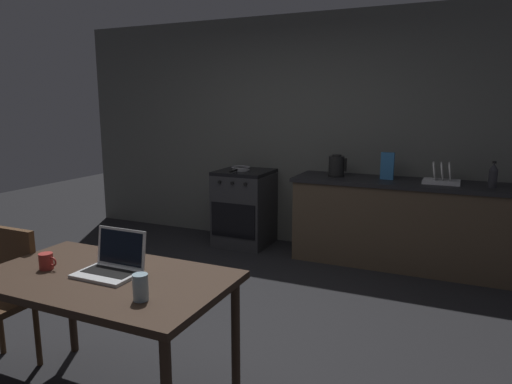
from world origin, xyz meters
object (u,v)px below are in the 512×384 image
(bottle, at_px, (493,175))
(chair, at_px, (1,291))
(stove_oven, at_px, (245,207))
(electric_kettle, at_px, (336,166))
(coffee_mug, at_px, (46,261))
(cereal_box, at_px, (387,166))
(dish_rack, at_px, (442,178))
(laptop, at_px, (111,265))
(frying_pan, at_px, (240,168))
(drinking_glass, at_px, (141,287))
(dining_table, at_px, (105,289))

(bottle, bearing_deg, chair, -133.77)
(stove_oven, xyz_separation_m, electric_kettle, (1.08, 0.00, 0.55))
(bottle, distance_m, coffee_mug, 3.78)
(chair, relative_size, electric_kettle, 3.81)
(cereal_box, relative_size, dish_rack, 0.81)
(chair, xyz_separation_m, bottle, (2.80, 2.93, 0.49))
(laptop, xyz_separation_m, frying_pan, (-0.66, 2.91, 0.11))
(drinking_glass, bearing_deg, cereal_box, 78.92)
(frying_pan, bearing_deg, electric_kettle, 1.55)
(frying_pan, height_order, dish_rack, dish_rack)
(dining_table, distance_m, laptop, 0.13)
(chair, relative_size, cereal_box, 3.21)
(stove_oven, relative_size, drinking_glass, 6.98)
(bottle, height_order, coffee_mug, bottle)
(stove_oven, xyz_separation_m, drinking_glass, (0.98, -3.15, 0.37))
(stove_oven, height_order, dish_rack, dish_rack)
(frying_pan, bearing_deg, laptop, -77.25)
(laptop, bearing_deg, dish_rack, 70.28)
(dining_table, height_order, dish_rack, dish_rack)
(dining_table, height_order, coffee_mug, coffee_mug)
(coffee_mug, relative_size, dish_rack, 0.34)
(bottle, distance_m, frying_pan, 2.60)
(stove_oven, xyz_separation_m, coffee_mug, (0.25, -3.03, 0.35))
(drinking_glass, distance_m, cereal_box, 3.24)
(stove_oven, bearing_deg, coffee_mug, -85.31)
(dining_table, bearing_deg, laptop, 74.11)
(electric_kettle, relative_size, coffee_mug, 2.03)
(coffee_mug, xyz_separation_m, dish_rack, (1.87, 3.04, 0.14))
(chair, distance_m, electric_kettle, 3.29)
(dining_table, distance_m, cereal_box, 3.18)
(dining_table, relative_size, bottle, 5.51)
(dining_table, relative_size, cereal_box, 4.88)
(laptop, distance_m, electric_kettle, 2.98)
(dining_table, relative_size, frying_pan, 3.42)
(electric_kettle, distance_m, drinking_glass, 3.16)
(laptop, distance_m, bottle, 3.49)
(coffee_mug, distance_m, dish_rack, 3.57)
(dining_table, bearing_deg, electric_kettle, 81.00)
(frying_pan, relative_size, coffee_mug, 3.44)
(laptop, xyz_separation_m, coffee_mug, (-0.37, -0.09, -0.00))
(cereal_box, xyz_separation_m, dish_rack, (0.52, -0.02, -0.09))
(laptop, height_order, dish_rack, dish_rack)
(laptop, height_order, frying_pan, laptop)
(stove_oven, distance_m, frying_pan, 0.47)
(laptop, relative_size, drinking_glass, 2.54)
(laptop, relative_size, frying_pan, 0.81)
(chair, distance_m, bottle, 4.08)
(dining_table, distance_m, electric_kettle, 3.04)
(drinking_glass, bearing_deg, coffee_mug, 170.96)
(dining_table, distance_m, dish_rack, 3.36)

